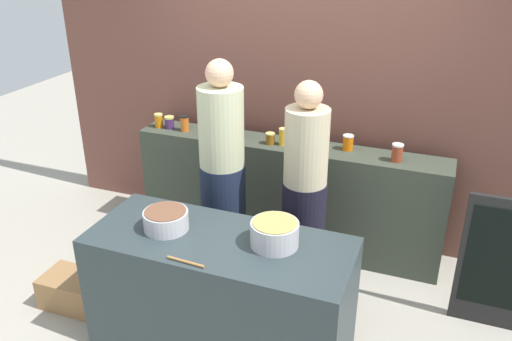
{
  "coord_description": "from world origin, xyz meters",
  "views": [
    {
      "loc": [
        1.23,
        -2.85,
        2.64
      ],
      "look_at": [
        0.0,
        0.35,
        1.05
      ],
      "focal_mm": 36.98,
      "sensor_mm": 36.0,
      "label": 1
    }
  ],
  "objects_px": {
    "cook_in_cap": "(304,201)",
    "bread_crate": "(73,290)",
    "cooking_pot_left": "(166,220)",
    "wooden_spoon": "(186,262)",
    "cooking_pot_center": "(275,234)",
    "chalkboard_sign": "(499,264)",
    "preserve_jar_5": "(239,130)",
    "preserve_jar_6": "(270,138)",
    "preserve_jar_11": "(397,153)",
    "preserve_jar_8": "(300,141)",
    "preserve_jar_7": "(283,137)",
    "preserve_jar_2": "(185,123)",
    "preserve_jar_10": "(348,142)",
    "cook_with_tongs": "(223,185)",
    "preserve_jar_1": "(169,122)",
    "preserve_jar_4": "(230,129)",
    "preserve_jar_0": "(159,120)",
    "preserve_jar_3": "(215,128)",
    "preserve_jar_9": "(315,139)"
  },
  "relations": [
    {
      "from": "preserve_jar_8",
      "to": "chalkboard_sign",
      "type": "distance_m",
      "value": 1.75
    },
    {
      "from": "wooden_spoon",
      "to": "preserve_jar_0",
      "type": "bearing_deg",
      "value": 124.55
    },
    {
      "from": "preserve_jar_2",
      "to": "preserve_jar_10",
      "type": "relative_size",
      "value": 1.13
    },
    {
      "from": "preserve_jar_5",
      "to": "preserve_jar_7",
      "type": "distance_m",
      "value": 0.41
    },
    {
      "from": "preserve_jar_10",
      "to": "preserve_jar_6",
      "type": "bearing_deg",
      "value": -170.42
    },
    {
      "from": "preserve_jar_10",
      "to": "cooking_pot_center",
      "type": "relative_size",
      "value": 0.43
    },
    {
      "from": "preserve_jar_4",
      "to": "preserve_jar_9",
      "type": "height_order",
      "value": "preserve_jar_4"
    },
    {
      "from": "bread_crate",
      "to": "chalkboard_sign",
      "type": "bearing_deg",
      "value": 16.75
    },
    {
      "from": "preserve_jar_6",
      "to": "bread_crate",
      "type": "relative_size",
      "value": 0.22
    },
    {
      "from": "preserve_jar_4",
      "to": "chalkboard_sign",
      "type": "bearing_deg",
      "value": -13.42
    },
    {
      "from": "cook_in_cap",
      "to": "preserve_jar_6",
      "type": "bearing_deg",
      "value": 131.16
    },
    {
      "from": "cook_in_cap",
      "to": "bread_crate",
      "type": "distance_m",
      "value": 1.89
    },
    {
      "from": "preserve_jar_5",
      "to": "preserve_jar_6",
      "type": "bearing_deg",
      "value": -9.5
    },
    {
      "from": "preserve_jar_6",
      "to": "preserve_jar_5",
      "type": "bearing_deg",
      "value": 170.5
    },
    {
      "from": "preserve_jar_1",
      "to": "preserve_jar_11",
      "type": "height_order",
      "value": "preserve_jar_11"
    },
    {
      "from": "preserve_jar_3",
      "to": "cooking_pot_center",
      "type": "relative_size",
      "value": 0.48
    },
    {
      "from": "cooking_pot_left",
      "to": "preserve_jar_3",
      "type": "bearing_deg",
      "value": 101.66
    },
    {
      "from": "preserve_jar_4",
      "to": "preserve_jar_1",
      "type": "bearing_deg",
      "value": -176.47
    },
    {
      "from": "preserve_jar_10",
      "to": "cooking_pot_center",
      "type": "xyz_separation_m",
      "value": [
        -0.15,
        -1.39,
        -0.1
      ]
    },
    {
      "from": "cooking_pot_left",
      "to": "wooden_spoon",
      "type": "bearing_deg",
      "value": -45.18
    },
    {
      "from": "preserve_jar_1",
      "to": "preserve_jar_0",
      "type": "bearing_deg",
      "value": -174.32
    },
    {
      "from": "preserve_jar_3",
      "to": "cook_in_cap",
      "type": "relative_size",
      "value": 0.09
    },
    {
      "from": "cooking_pot_center",
      "to": "bread_crate",
      "type": "relative_size",
      "value": 0.68
    },
    {
      "from": "preserve_jar_5",
      "to": "preserve_jar_7",
      "type": "xyz_separation_m",
      "value": [
        0.41,
        -0.03,
        0.01
      ]
    },
    {
      "from": "preserve_jar_4",
      "to": "preserve_jar_7",
      "type": "height_order",
      "value": "preserve_jar_7"
    },
    {
      "from": "cooking_pot_left",
      "to": "preserve_jar_1",
      "type": "bearing_deg",
      "value": 118.42
    },
    {
      "from": "preserve_jar_1",
      "to": "preserve_jar_11",
      "type": "xyz_separation_m",
      "value": [
        2.03,
        -0.02,
        0.02
      ]
    },
    {
      "from": "preserve_jar_10",
      "to": "bread_crate",
      "type": "xyz_separation_m",
      "value": [
        -1.74,
        -1.47,
        -0.91
      ]
    },
    {
      "from": "wooden_spoon",
      "to": "bread_crate",
      "type": "distance_m",
      "value": 1.41
    },
    {
      "from": "cook_in_cap",
      "to": "chalkboard_sign",
      "type": "relative_size",
      "value": 1.66
    },
    {
      "from": "preserve_jar_0",
      "to": "preserve_jar_9",
      "type": "xyz_separation_m",
      "value": [
        1.45,
        0.08,
        -0.01
      ]
    },
    {
      "from": "preserve_jar_5",
      "to": "cook_in_cap",
      "type": "distance_m",
      "value": 0.99
    },
    {
      "from": "wooden_spoon",
      "to": "bread_crate",
      "type": "xyz_separation_m",
      "value": [
        -1.17,
        0.3,
        -0.74
      ]
    },
    {
      "from": "preserve_jar_1",
      "to": "preserve_jar_10",
      "type": "relative_size",
      "value": 0.87
    },
    {
      "from": "preserve_jar_0",
      "to": "preserve_jar_1",
      "type": "distance_m",
      "value": 0.11
    },
    {
      "from": "preserve_jar_7",
      "to": "preserve_jar_8",
      "type": "distance_m",
      "value": 0.15
    },
    {
      "from": "preserve_jar_10",
      "to": "chalkboard_sign",
      "type": "bearing_deg",
      "value": -25.31
    },
    {
      "from": "preserve_jar_6",
      "to": "preserve_jar_8",
      "type": "height_order",
      "value": "preserve_jar_8"
    },
    {
      "from": "cooking_pot_left",
      "to": "preserve_jar_11",
      "type": "bearing_deg",
      "value": 46.97
    },
    {
      "from": "cooking_pot_center",
      "to": "cook_with_tongs",
      "type": "xyz_separation_m",
      "value": [
        -0.67,
        0.69,
        -0.11
      ]
    },
    {
      "from": "preserve_jar_10",
      "to": "preserve_jar_8",
      "type": "bearing_deg",
      "value": -167.74
    },
    {
      "from": "preserve_jar_8",
      "to": "cooking_pot_left",
      "type": "bearing_deg",
      "value": -109.57
    },
    {
      "from": "preserve_jar_7",
      "to": "cooking_pot_left",
      "type": "xyz_separation_m",
      "value": [
        -0.34,
        -1.37,
        -0.13
      ]
    },
    {
      "from": "cooking_pot_center",
      "to": "chalkboard_sign",
      "type": "bearing_deg",
      "value": 30.76
    },
    {
      "from": "preserve_jar_10",
      "to": "chalkboard_sign",
      "type": "relative_size",
      "value": 0.12
    },
    {
      "from": "preserve_jar_3",
      "to": "wooden_spoon",
      "type": "bearing_deg",
      "value": -70.77
    },
    {
      "from": "cooking_pot_left",
      "to": "bread_crate",
      "type": "bearing_deg",
      "value": -179.62
    },
    {
      "from": "cooking_pot_left",
      "to": "cook_with_tongs",
      "type": "bearing_deg",
      "value": 85.95
    },
    {
      "from": "cooking_pot_center",
      "to": "cooking_pot_left",
      "type": "bearing_deg",
      "value": -174.38
    },
    {
      "from": "preserve_jar_6",
      "to": "cook_in_cap",
      "type": "bearing_deg",
      "value": -48.84
    }
  ]
}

